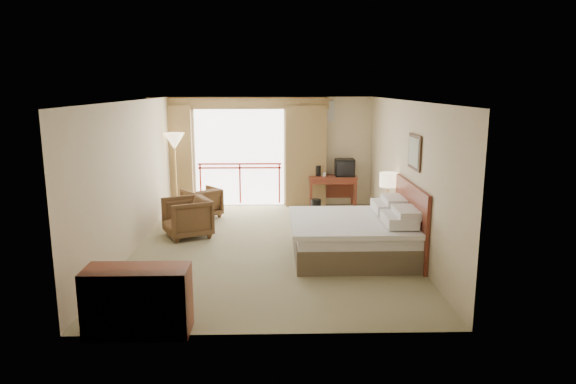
{
  "coord_description": "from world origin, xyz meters",
  "views": [
    {
      "loc": [
        0.1,
        -9.25,
        2.95
      ],
      "look_at": [
        0.33,
        0.4,
        0.96
      ],
      "focal_mm": 32.0,
      "sensor_mm": 36.0,
      "label": 1
    }
  ],
  "objects_px": {
    "bed": "(355,235)",
    "nightstand": "(387,220)",
    "dresser": "(138,301)",
    "armchair_near": "(188,236)",
    "table_lamp": "(388,180)",
    "wastebasket": "(316,206)",
    "armchair_far": "(202,217)",
    "floor_lamp": "(174,144)",
    "desk": "(332,182)",
    "tv": "(345,168)",
    "side_table": "(178,212)"
  },
  "relations": [
    {
      "from": "desk",
      "to": "tv",
      "type": "distance_m",
      "value": 0.49
    },
    {
      "from": "table_lamp",
      "to": "desk",
      "type": "xyz_separation_m",
      "value": [
        -0.81,
        2.63,
        -0.53
      ]
    },
    {
      "from": "armchair_near",
      "to": "dresser",
      "type": "relative_size",
      "value": 0.69
    },
    {
      "from": "armchair_near",
      "to": "dresser",
      "type": "bearing_deg",
      "value": -24.21
    },
    {
      "from": "table_lamp",
      "to": "armchair_near",
      "type": "relative_size",
      "value": 0.7
    },
    {
      "from": "side_table",
      "to": "floor_lamp",
      "type": "bearing_deg",
      "value": 101.25
    },
    {
      "from": "table_lamp",
      "to": "floor_lamp",
      "type": "distance_m",
      "value": 5.08
    },
    {
      "from": "table_lamp",
      "to": "dresser",
      "type": "distance_m",
      "value": 5.67
    },
    {
      "from": "table_lamp",
      "to": "armchair_far",
      "type": "height_order",
      "value": "table_lamp"
    },
    {
      "from": "dresser",
      "to": "side_table",
      "type": "bearing_deg",
      "value": 95.2
    },
    {
      "from": "table_lamp",
      "to": "side_table",
      "type": "xyz_separation_m",
      "value": [
        -4.29,
        0.67,
        -0.78
      ]
    },
    {
      "from": "nightstand",
      "to": "armchair_near",
      "type": "bearing_deg",
      "value": -177.58
    },
    {
      "from": "wastebasket",
      "to": "floor_lamp",
      "type": "height_order",
      "value": "floor_lamp"
    },
    {
      "from": "nightstand",
      "to": "dresser",
      "type": "height_order",
      "value": "dresser"
    },
    {
      "from": "tv",
      "to": "side_table",
      "type": "relative_size",
      "value": 0.92
    },
    {
      "from": "nightstand",
      "to": "floor_lamp",
      "type": "relative_size",
      "value": 0.35
    },
    {
      "from": "bed",
      "to": "dresser",
      "type": "bearing_deg",
      "value": -137.27
    },
    {
      "from": "floor_lamp",
      "to": "armchair_near",
      "type": "bearing_deg",
      "value": -74.07
    },
    {
      "from": "wastebasket",
      "to": "side_table",
      "type": "relative_size",
      "value": 0.61
    },
    {
      "from": "bed",
      "to": "wastebasket",
      "type": "height_order",
      "value": "bed"
    },
    {
      "from": "bed",
      "to": "side_table",
      "type": "bearing_deg",
      "value": 151.22
    },
    {
      "from": "bed",
      "to": "floor_lamp",
      "type": "height_order",
      "value": "floor_lamp"
    },
    {
      "from": "tv",
      "to": "armchair_near",
      "type": "height_order",
      "value": "tv"
    },
    {
      "from": "bed",
      "to": "nightstand",
      "type": "xyz_separation_m",
      "value": [
        0.82,
        1.19,
        -0.04
      ]
    },
    {
      "from": "nightstand",
      "to": "dresser",
      "type": "relative_size",
      "value": 0.54
    },
    {
      "from": "table_lamp",
      "to": "dresser",
      "type": "height_order",
      "value": "table_lamp"
    },
    {
      "from": "table_lamp",
      "to": "desk",
      "type": "bearing_deg",
      "value": 107.21
    },
    {
      "from": "bed",
      "to": "side_table",
      "type": "height_order",
      "value": "bed"
    },
    {
      "from": "nightstand",
      "to": "armchair_near",
      "type": "distance_m",
      "value": 4.0
    },
    {
      "from": "armchair_near",
      "to": "tv",
      "type": "bearing_deg",
      "value": 100.54
    },
    {
      "from": "nightstand",
      "to": "side_table",
      "type": "relative_size",
      "value": 1.31
    },
    {
      "from": "table_lamp",
      "to": "dresser",
      "type": "bearing_deg",
      "value": -133.69
    },
    {
      "from": "desk",
      "to": "side_table",
      "type": "height_order",
      "value": "desk"
    },
    {
      "from": "desk",
      "to": "tv",
      "type": "bearing_deg",
      "value": -8.02
    },
    {
      "from": "side_table",
      "to": "dresser",
      "type": "distance_m",
      "value": 4.76
    },
    {
      "from": "armchair_far",
      "to": "floor_lamp",
      "type": "height_order",
      "value": "floor_lamp"
    },
    {
      "from": "tv",
      "to": "armchair_far",
      "type": "distance_m",
      "value": 3.67
    },
    {
      "from": "bed",
      "to": "wastebasket",
      "type": "relative_size",
      "value": 6.84
    },
    {
      "from": "armchair_near",
      "to": "side_table",
      "type": "xyz_separation_m",
      "value": [
        -0.31,
        0.63,
        0.35
      ]
    },
    {
      "from": "bed",
      "to": "table_lamp",
      "type": "bearing_deg",
      "value": 56.42
    },
    {
      "from": "nightstand",
      "to": "wastebasket",
      "type": "distance_m",
      "value": 2.42
    },
    {
      "from": "armchair_far",
      "to": "nightstand",
      "type": "bearing_deg",
      "value": 118.96
    },
    {
      "from": "desk",
      "to": "armchair_near",
      "type": "height_order",
      "value": "desk"
    },
    {
      "from": "wastebasket",
      "to": "floor_lamp",
      "type": "relative_size",
      "value": 0.16
    },
    {
      "from": "armchair_near",
      "to": "armchair_far",
      "type": "bearing_deg",
      "value": 152.0
    },
    {
      "from": "nightstand",
      "to": "table_lamp",
      "type": "xyz_separation_m",
      "value": [
        0.0,
        0.05,
        0.8
      ]
    },
    {
      "from": "table_lamp",
      "to": "side_table",
      "type": "relative_size",
      "value": 1.18
    },
    {
      "from": "armchair_near",
      "to": "floor_lamp",
      "type": "bearing_deg",
      "value": 170.36
    },
    {
      "from": "armchair_far",
      "to": "side_table",
      "type": "relative_size",
      "value": 1.47
    },
    {
      "from": "tv",
      "to": "armchair_near",
      "type": "xyz_separation_m",
      "value": [
        -3.47,
        -2.53,
        -0.98
      ]
    }
  ]
}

